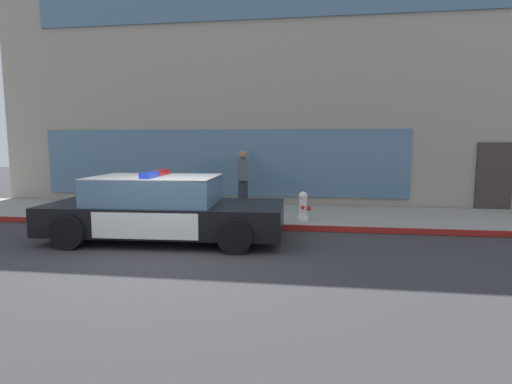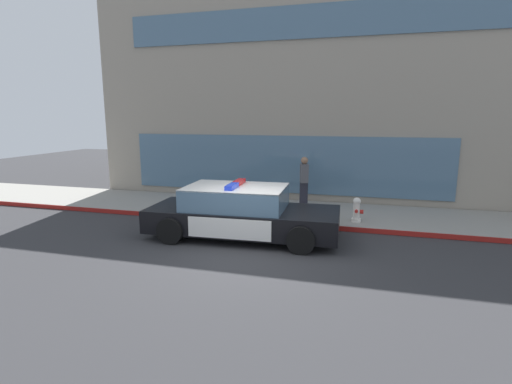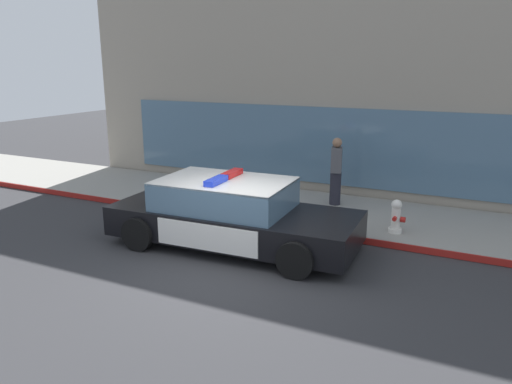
# 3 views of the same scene
# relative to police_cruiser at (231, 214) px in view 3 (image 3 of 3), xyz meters

# --- Properties ---
(ground) EXTENTS (48.00, 48.00, 0.00)m
(ground) POSITION_rel_police_cruiser_xyz_m (0.55, -0.96, -0.68)
(ground) COLOR #303033
(sidewalk) EXTENTS (48.00, 3.12, 0.15)m
(sidewalk) POSITION_rel_police_cruiser_xyz_m (0.55, 2.84, -0.61)
(sidewalk) COLOR gray
(sidewalk) RESTS_ON ground
(curb_red_paint) EXTENTS (28.80, 0.04, 0.14)m
(curb_red_paint) POSITION_rel_police_cruiser_xyz_m (0.55, 1.26, -0.61)
(curb_red_paint) COLOR maroon
(curb_red_paint) RESTS_ON ground
(storefront_building) EXTENTS (19.63, 11.24, 8.82)m
(storefront_building) POSITION_rel_police_cruiser_xyz_m (2.54, 10.03, 3.73)
(storefront_building) COLOR gray
(storefront_building) RESTS_ON ground
(police_cruiser) EXTENTS (5.11, 2.34, 1.49)m
(police_cruiser) POSITION_rel_police_cruiser_xyz_m (0.00, 0.00, 0.00)
(police_cruiser) COLOR black
(police_cruiser) RESTS_ON ground
(fire_hydrant) EXTENTS (0.34, 0.39, 0.73)m
(fire_hydrant) POSITION_rel_police_cruiser_xyz_m (2.96, 1.86, -0.18)
(fire_hydrant) COLOR silver
(fire_hydrant) RESTS_ON sidewalk
(pedestrian_on_sidewalk) EXTENTS (0.35, 0.45, 1.71)m
(pedestrian_on_sidewalk) POSITION_rel_police_cruiser_xyz_m (1.16, 3.36, 0.33)
(pedestrian_on_sidewalk) COLOR #23232D
(pedestrian_on_sidewalk) RESTS_ON sidewalk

